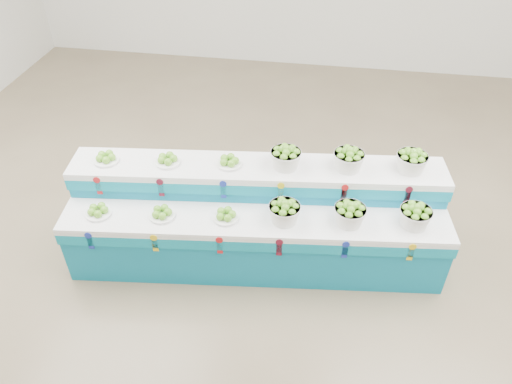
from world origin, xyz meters
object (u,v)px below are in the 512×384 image
(plate_upper_mid, at_px, (167,159))
(display_stand, at_px, (256,219))
(basket_upper_right, at_px, (412,161))
(basket_lower_left, at_px, (284,211))

(plate_upper_mid, bearing_deg, display_stand, -8.18)
(display_stand, bearing_deg, basket_upper_right, 8.87)
(display_stand, xyz_separation_m, plate_upper_mid, (-0.92, 0.13, 0.56))
(display_stand, xyz_separation_m, basket_lower_left, (0.31, -0.20, 0.32))
(basket_lower_left, height_order, plate_upper_mid, plate_upper_mid)
(display_stand, bearing_deg, plate_upper_mid, 165.35)
(plate_upper_mid, xyz_separation_m, basket_upper_right, (2.40, 0.27, 0.06))
(display_stand, relative_size, basket_upper_right, 12.54)
(display_stand, distance_m, plate_upper_mid, 1.09)
(display_stand, distance_m, basket_lower_left, 0.49)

